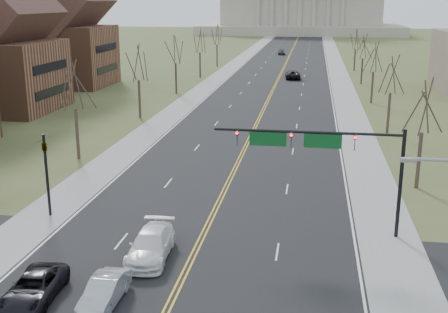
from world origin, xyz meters
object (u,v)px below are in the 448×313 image
(signal_mast, at_px, (321,148))
(car_far_nb, at_px, (293,74))
(car_sb_outer_lead, at_px, (34,287))
(car_sb_inner_lead, at_px, (105,291))
(signal_left, at_px, (46,166))
(car_far_sb, at_px, (281,52))
(car_sb_inner_second, at_px, (151,245))

(signal_mast, height_order, car_far_nb, signal_mast)
(car_sb_outer_lead, xyz_separation_m, car_far_nb, (9.75, 86.80, 0.14))
(car_sb_inner_lead, height_order, car_far_nb, car_far_nb)
(signal_mast, bearing_deg, car_sb_inner_lead, -134.21)
(car_sb_inner_lead, bearing_deg, car_sb_outer_lead, -176.96)
(signal_mast, distance_m, car_sb_outer_lead, 18.92)
(signal_left, relative_size, car_sb_inner_lead, 1.42)
(car_sb_inner_lead, distance_m, car_far_sb, 136.89)
(signal_left, distance_m, car_sb_outer_lead, 12.42)
(car_sb_inner_lead, xyz_separation_m, car_far_nb, (6.03, 86.63, 0.13))
(car_sb_outer_lead, distance_m, car_sb_inner_second, 7.26)
(signal_left, xyz_separation_m, car_sb_outer_lead, (4.53, -11.17, -3.02))
(car_sb_outer_lead, bearing_deg, car_far_sb, 83.92)
(car_sb_inner_second, bearing_deg, signal_left, 145.37)
(signal_mast, bearing_deg, car_sb_inner_second, -150.89)
(car_sb_inner_second, xyz_separation_m, car_far_nb, (5.21, 81.13, 0.01))
(car_sb_inner_lead, xyz_separation_m, car_sb_outer_lead, (-3.72, -0.17, -0.01))
(car_sb_outer_lead, height_order, car_far_nb, car_far_nb)
(signal_mast, height_order, car_far_sb, signal_mast)
(signal_left, distance_m, car_sb_inner_second, 10.99)
(signal_mast, height_order, car_sb_inner_lead, signal_mast)
(car_far_nb, height_order, car_far_sb, car_far_nb)
(car_sb_outer_lead, height_order, car_far_sb, car_far_sb)
(signal_left, height_order, car_far_sb, signal_left)
(car_sb_outer_lead, bearing_deg, car_sb_inner_second, 47.15)
(car_far_nb, xyz_separation_m, car_far_sb, (-5.19, 50.25, -0.04))
(car_sb_inner_lead, bearing_deg, signal_mast, 46.24)
(signal_mast, distance_m, signal_left, 19.06)
(car_far_nb, bearing_deg, signal_left, 74.45)
(signal_mast, height_order, car_sb_outer_lead, signal_mast)
(signal_left, bearing_deg, car_far_sb, 85.87)
(car_far_nb, bearing_deg, car_sb_inner_second, 81.46)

